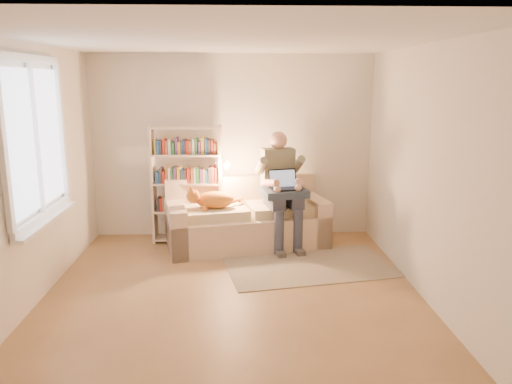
{
  "coord_description": "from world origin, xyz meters",
  "views": [
    {
      "loc": [
        0.05,
        -4.9,
        2.23
      ],
      "look_at": [
        0.29,
        1.0,
        0.91
      ],
      "focal_mm": 35.0,
      "sensor_mm": 36.0,
      "label": 1
    }
  ],
  "objects_px": {
    "cat": "(210,200)",
    "bookshelf": "(187,179)",
    "laptop": "(287,184)",
    "person": "(281,183)",
    "sofa": "(246,221)"
  },
  "relations": [
    {
      "from": "person",
      "to": "bookshelf",
      "type": "relative_size",
      "value": 0.96
    },
    {
      "from": "sofa",
      "to": "cat",
      "type": "bearing_deg",
      "value": -165.26
    },
    {
      "from": "sofa",
      "to": "laptop",
      "type": "xyz_separation_m",
      "value": [
        0.54,
        -0.2,
        0.56
      ]
    },
    {
      "from": "person",
      "to": "bookshelf",
      "type": "xyz_separation_m",
      "value": [
        -1.28,
        0.22,
        0.03
      ]
    },
    {
      "from": "sofa",
      "to": "cat",
      "type": "distance_m",
      "value": 0.65
    },
    {
      "from": "sofa",
      "to": "bookshelf",
      "type": "xyz_separation_m",
      "value": [
        -0.81,
        0.15,
        0.57
      ]
    },
    {
      "from": "person",
      "to": "bookshelf",
      "type": "height_order",
      "value": "bookshelf"
    },
    {
      "from": "laptop",
      "to": "bookshelf",
      "type": "xyz_separation_m",
      "value": [
        -1.35,
        0.35,
        0.01
      ]
    },
    {
      "from": "sofa",
      "to": "person",
      "type": "relative_size",
      "value": 1.47
    },
    {
      "from": "person",
      "to": "laptop",
      "type": "distance_m",
      "value": 0.15
    },
    {
      "from": "person",
      "to": "laptop",
      "type": "bearing_deg",
      "value": -75.34
    },
    {
      "from": "laptop",
      "to": "sofa",
      "type": "bearing_deg",
      "value": 148.01
    },
    {
      "from": "sofa",
      "to": "bookshelf",
      "type": "distance_m",
      "value": 1.0
    },
    {
      "from": "sofa",
      "to": "person",
      "type": "bearing_deg",
      "value": -19.58
    },
    {
      "from": "cat",
      "to": "bookshelf",
      "type": "xyz_separation_m",
      "value": [
        -0.33,
        0.4,
        0.21
      ]
    }
  ]
}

